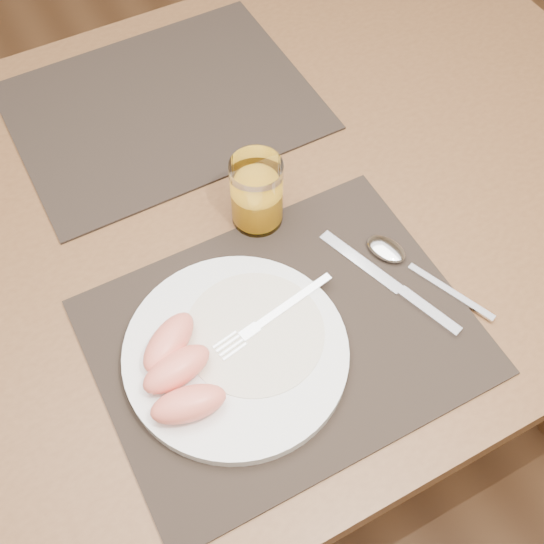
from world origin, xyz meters
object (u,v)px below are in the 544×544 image
Objects in this scene: placemat_far at (163,107)px; juice_glass at (257,196)px; table at (217,245)px; spoon at (396,255)px; knife at (400,290)px; fork at (265,321)px; plate at (236,353)px; placemat_near at (284,337)px.

juice_glass reaches higher than placemat_far.
spoon reaches higher than table.
placemat_far reaches higher than table.
placemat_far is 0.44m from spoon.
placemat_far is at bearing 106.56° from knife.
placemat_far is at bearing 84.41° from fork.
fork is 0.20m from spoon.
table is 13.29× the size of juice_glass.
plate reaches higher than placemat_far.
spoon reaches higher than knife.
juice_glass is at bearing 118.85° from knife.
spoon is at bearing 9.94° from placemat_near.
knife is at bearing -117.16° from spoon.
plate is 1.55× the size of fork.
plate reaches higher than knife.
fork is 0.94× the size of spoon.
plate is at bearing 175.70° from knife.
placemat_far is at bearing 78.34° from plate.
placemat_far is 0.27m from juice_glass.
placemat_far is 0.47m from knife.
knife is at bearing -73.44° from placemat_far.
juice_glass reaches higher than fork.
juice_glass reaches higher than knife.
plate is (-0.07, -0.22, 0.10)m from table.
spoon is (0.18, -0.19, 0.09)m from table.
fork is at bearing -95.59° from placemat_far.
plate is at bearing -101.66° from placemat_far.
placemat_near is at bearing -92.00° from table.
knife is 1.15× the size of spoon.
juice_glass is at bearing 55.58° from plate.
table is at bearing -94.94° from placemat_far.
fork is 0.17m from juice_glass.
placemat_far is 0.42m from fork.
juice_glass is (0.03, -0.26, 0.05)m from placemat_far.
table is 5.19× the size of plate.
fork is at bearing -96.32° from table.
table is 0.29m from knife.
spoon reaches higher than placemat_far.
knife is at bearing -10.90° from fork.
fork reaches higher than placemat_far.
table is 7.56× the size of spoon.
knife is (0.13, -0.45, 0.00)m from placemat_far.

